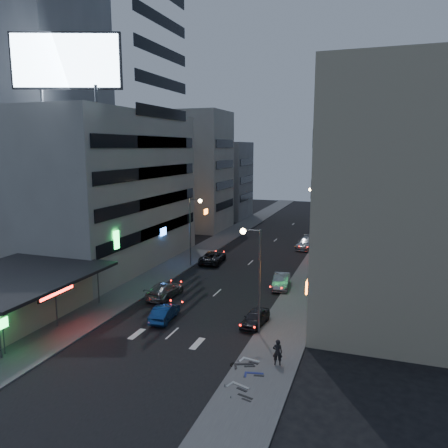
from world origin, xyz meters
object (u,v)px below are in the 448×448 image
at_px(parked_car_left, 213,257).
at_px(scooter_black_b, 254,355).
at_px(road_car_silver, 165,290).
at_px(scooter_black_a, 254,390).
at_px(parked_car_right_far, 306,243).
at_px(scooter_silver_b, 261,353).
at_px(parked_car_right_mid, 281,281).
at_px(scooter_blue, 264,365).
at_px(scooter_silver_a, 251,379).
at_px(road_car_blue, 165,313).
at_px(parked_car_right_near, 255,318).
at_px(person, 278,352).

height_order(parked_car_left, scooter_black_b, parked_car_left).
distance_m(road_car_silver, scooter_black_a, 18.63).
bearing_deg(road_car_silver, parked_car_right_far, -108.76).
relative_size(scooter_black_b, scooter_silver_b, 1.02).
xyz_separation_m(parked_car_right_mid, scooter_silver_b, (1.96, -15.80, -0.02)).
height_order(road_car_silver, scooter_blue, road_car_silver).
bearing_deg(scooter_silver_a, parked_car_left, 44.71).
bearing_deg(scooter_black_a, road_car_blue, 64.04).
relative_size(parked_car_right_mid, scooter_black_a, 2.62).
bearing_deg(scooter_silver_b, road_car_silver, 62.18).
distance_m(parked_car_right_near, road_car_blue, 7.45).
distance_m(parked_car_right_mid, parked_car_left, 12.07).
bearing_deg(scooter_silver_a, person, 5.05).
bearing_deg(parked_car_right_far, scooter_silver_b, -81.89).
bearing_deg(parked_car_right_near, scooter_black_a, -69.26).
bearing_deg(scooter_black_b, parked_car_right_mid, -16.65).
bearing_deg(parked_car_right_mid, scooter_black_b, -90.95).
bearing_deg(scooter_black_b, person, -100.93).
distance_m(parked_car_right_far, scooter_black_a, 38.62).
distance_m(parked_car_left, scooter_silver_b, 25.57).
distance_m(road_car_silver, scooter_black_b, 15.08).
relative_size(parked_car_right_mid, road_car_silver, 0.89).
bearing_deg(parked_car_right_far, scooter_black_b, -82.54).
distance_m(parked_car_right_near, parked_car_right_far, 28.39).
bearing_deg(scooter_blue, scooter_silver_a, 159.92).
distance_m(scooter_black_a, scooter_silver_b, 4.37).
relative_size(parked_car_right_far, person, 3.05).
relative_size(scooter_black_a, scooter_silver_b, 0.88).
height_order(scooter_silver_a, scooter_silver_b, scooter_silver_a).
distance_m(scooter_silver_a, scooter_black_b, 3.08).
distance_m(road_car_blue, scooter_blue, 11.46).
bearing_deg(scooter_silver_a, road_car_blue, 70.26).
bearing_deg(road_car_silver, parked_car_right_near, 161.97).
bearing_deg(scooter_blue, scooter_silver_b, 11.61).
height_order(parked_car_right_near, parked_car_right_far, parked_car_right_far).
distance_m(parked_car_right_near, parked_car_left, 19.54).
xyz_separation_m(parked_car_left, scooter_blue, (12.50, -24.01, -0.07)).
bearing_deg(scooter_silver_b, scooter_silver_a, -164.58).
bearing_deg(parked_car_left, parked_car_right_near, 115.06).
relative_size(parked_car_right_far, scooter_black_a, 3.20).
height_order(person, scooter_silver_b, person).
relative_size(person, scooter_silver_b, 0.92).
xyz_separation_m(parked_car_right_far, person, (3.39, -34.26, 0.22)).
relative_size(person, scooter_black_a, 1.05).
bearing_deg(parked_car_left, road_car_blue, 92.69).
distance_m(person, scooter_black_b, 1.55).
xyz_separation_m(parked_car_right_far, road_car_blue, (-7.02, -29.74, -0.12)).
relative_size(road_car_silver, scooter_black_b, 2.54).
distance_m(parked_car_right_far, person, 34.42).
distance_m(parked_car_right_far, scooter_silver_a, 37.65).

